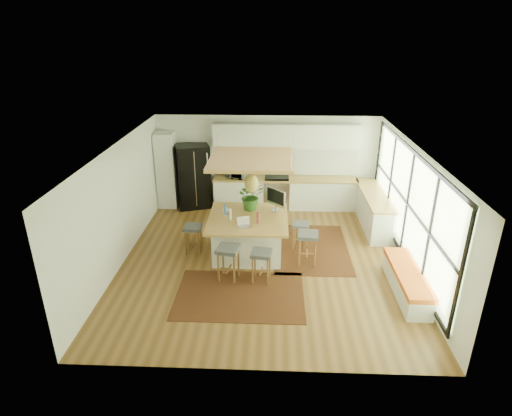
{
  "coord_description": "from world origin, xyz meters",
  "views": [
    {
      "loc": [
        0.19,
        -8.72,
        5.04
      ],
      "look_at": [
        -0.2,
        0.5,
        1.1
      ],
      "focal_mm": 29.91,
      "sensor_mm": 36.0,
      "label": 1
    }
  ],
  "objects_px": {
    "stool_near_right": "(261,266)",
    "monitor": "(276,201)",
    "stool_right_front": "(307,249)",
    "fridge": "(194,177)",
    "island_plant": "(251,199)",
    "laptop": "(244,222)",
    "stool_left_side": "(193,239)",
    "stool_near_left": "(228,264)",
    "microwave": "(237,172)",
    "island": "(248,235)",
    "stool_right_back": "(301,234)"
  },
  "relations": [
    {
      "from": "microwave",
      "to": "laptop",
      "type": "bearing_deg",
      "value": -65.11
    },
    {
      "from": "laptop",
      "to": "stool_right_front",
      "type": "bearing_deg",
      "value": -15.11
    },
    {
      "from": "stool_near_right",
      "to": "monitor",
      "type": "height_order",
      "value": "monitor"
    },
    {
      "from": "stool_right_back",
      "to": "laptop",
      "type": "distance_m",
      "value": 1.7
    },
    {
      "from": "stool_near_left",
      "to": "stool_right_front",
      "type": "bearing_deg",
      "value": 23.27
    },
    {
      "from": "stool_near_right",
      "to": "stool_right_front",
      "type": "xyz_separation_m",
      "value": [
        1.03,
        0.78,
        0.0
      ]
    },
    {
      "from": "stool_near_right",
      "to": "stool_right_back",
      "type": "relative_size",
      "value": 1.08
    },
    {
      "from": "laptop",
      "to": "stool_left_side",
      "type": "bearing_deg",
      "value": 141.8
    },
    {
      "from": "stool_right_back",
      "to": "island",
      "type": "bearing_deg",
      "value": -165.67
    },
    {
      "from": "laptop",
      "to": "microwave",
      "type": "xyz_separation_m",
      "value": [
        -0.45,
        3.34,
        0.06
      ]
    },
    {
      "from": "stool_near_left",
      "to": "stool_right_front",
      "type": "xyz_separation_m",
      "value": [
        1.73,
        0.74,
        0.0
      ]
    },
    {
      "from": "stool_left_side",
      "to": "island",
      "type": "bearing_deg",
      "value": 0.85
    },
    {
      "from": "laptop",
      "to": "island_plant",
      "type": "xyz_separation_m",
      "value": [
        0.1,
        1.0,
        0.15
      ]
    },
    {
      "from": "stool_near_left",
      "to": "stool_right_back",
      "type": "height_order",
      "value": "stool_near_left"
    },
    {
      "from": "fridge",
      "to": "stool_near_left",
      "type": "distance_m",
      "value": 4.32
    },
    {
      "from": "stool_left_side",
      "to": "microwave",
      "type": "xyz_separation_m",
      "value": [
        0.82,
        2.85,
        0.76
      ]
    },
    {
      "from": "stool_near_right",
      "to": "microwave",
      "type": "distance_m",
      "value": 4.22
    },
    {
      "from": "monitor",
      "to": "stool_near_right",
      "type": "bearing_deg",
      "value": -54.46
    },
    {
      "from": "island",
      "to": "stool_left_side",
      "type": "xyz_separation_m",
      "value": [
        -1.32,
        -0.02,
        -0.11
      ]
    },
    {
      "from": "monitor",
      "to": "stool_right_front",
      "type": "bearing_deg",
      "value": -3.97
    },
    {
      "from": "fridge",
      "to": "stool_near_right",
      "type": "xyz_separation_m",
      "value": [
        2.14,
        -4.07,
        -0.57
      ]
    },
    {
      "from": "stool_near_left",
      "to": "laptop",
      "type": "bearing_deg",
      "value": 66.41
    },
    {
      "from": "fridge",
      "to": "stool_near_right",
      "type": "height_order",
      "value": "fridge"
    },
    {
      "from": "island",
      "to": "stool_right_back",
      "type": "xyz_separation_m",
      "value": [
        1.27,
        0.32,
        -0.11
      ]
    },
    {
      "from": "monitor",
      "to": "stool_right_back",
      "type": "bearing_deg",
      "value": 36.91
    },
    {
      "from": "stool_left_side",
      "to": "microwave",
      "type": "height_order",
      "value": "microwave"
    },
    {
      "from": "stool_right_back",
      "to": "microwave",
      "type": "relative_size",
      "value": 1.17
    },
    {
      "from": "stool_right_back",
      "to": "laptop",
      "type": "height_order",
      "value": "laptop"
    },
    {
      "from": "stool_right_front",
      "to": "fridge",
      "type": "bearing_deg",
      "value": 133.96
    },
    {
      "from": "stool_near_right",
      "to": "microwave",
      "type": "relative_size",
      "value": 1.26
    },
    {
      "from": "fridge",
      "to": "stool_right_front",
      "type": "bearing_deg",
      "value": -64.24
    },
    {
      "from": "stool_right_front",
      "to": "stool_near_left",
      "type": "bearing_deg",
      "value": -156.73
    },
    {
      "from": "laptop",
      "to": "stool_near_right",
      "type": "bearing_deg",
      "value": -78.47
    },
    {
      "from": "stool_near_right",
      "to": "stool_left_side",
      "type": "height_order",
      "value": "stool_near_right"
    },
    {
      "from": "fridge",
      "to": "stool_near_right",
      "type": "relative_size",
      "value": 2.69
    },
    {
      "from": "island_plant",
      "to": "stool_right_front",
      "type": "bearing_deg",
      "value": -35.28
    },
    {
      "from": "island",
      "to": "laptop",
      "type": "bearing_deg",
      "value": -95.79
    },
    {
      "from": "microwave",
      "to": "island_plant",
      "type": "distance_m",
      "value": 2.4
    },
    {
      "from": "laptop",
      "to": "monitor",
      "type": "xyz_separation_m",
      "value": [
        0.7,
        0.92,
        0.14
      ]
    },
    {
      "from": "island",
      "to": "stool_left_side",
      "type": "distance_m",
      "value": 1.32
    },
    {
      "from": "stool_right_back",
      "to": "microwave",
      "type": "height_order",
      "value": "microwave"
    },
    {
      "from": "stool_near_right",
      "to": "stool_right_front",
      "type": "bearing_deg",
      "value": 37.37
    },
    {
      "from": "island",
      "to": "laptop",
      "type": "xyz_separation_m",
      "value": [
        -0.05,
        -0.5,
        0.58
      ]
    },
    {
      "from": "stool_near_right",
      "to": "monitor",
      "type": "distance_m",
      "value": 1.87
    },
    {
      "from": "fridge",
      "to": "stool_right_front",
      "type": "distance_m",
      "value": 4.6
    },
    {
      "from": "stool_right_front",
      "to": "laptop",
      "type": "bearing_deg",
      "value": -177.69
    },
    {
      "from": "laptop",
      "to": "island_plant",
      "type": "distance_m",
      "value": 1.02
    },
    {
      "from": "island",
      "to": "monitor",
      "type": "relative_size",
      "value": 3.02
    },
    {
      "from": "fridge",
      "to": "laptop",
      "type": "bearing_deg",
      "value": -80.73
    },
    {
      "from": "stool_near_left",
      "to": "microwave",
      "type": "bearing_deg",
      "value": 92.12
    }
  ]
}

